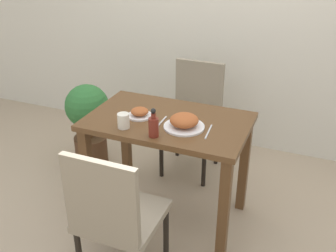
{
  "coord_description": "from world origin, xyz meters",
  "views": [
    {
      "loc": [
        0.85,
        -2.07,
        1.83
      ],
      "look_at": [
        0.0,
        0.0,
        0.7
      ],
      "focal_mm": 42.0,
      "sensor_mm": 36.0,
      "label": 1
    }
  ],
  "objects": [
    {
      "name": "spoon_utensil",
      "position": [
        0.29,
        -0.07,
        0.76
      ],
      "size": [
        0.03,
        0.18,
        0.0
      ],
      "rotation": [
        0.0,
        0.0,
        1.66
      ],
      "color": "silver",
      "rests_on": "dining_table"
    },
    {
      "name": "potted_plant_left",
      "position": [
        -0.88,
        0.4,
        0.41
      ],
      "size": [
        0.36,
        0.36,
        0.71
      ],
      "color": "#51331E",
      "rests_on": "ground_plane"
    },
    {
      "name": "chair_far",
      "position": [
        -0.05,
        0.68,
        0.51
      ],
      "size": [
        0.42,
        0.42,
        0.89
      ],
      "color": "gray",
      "rests_on": "ground_plane"
    },
    {
      "name": "side_plate",
      "position": [
        -0.18,
        -0.04,
        0.78
      ],
      "size": [
        0.16,
        0.16,
        0.06
      ],
      "color": "white",
      "rests_on": "dining_table"
    },
    {
      "name": "wall_back",
      "position": [
        0.0,
        1.24,
        1.3
      ],
      "size": [
        8.0,
        0.05,
        2.6
      ],
      "color": "beige",
      "rests_on": "ground_plane"
    },
    {
      "name": "sauce_bottle",
      "position": [
        0.01,
        -0.25,
        0.82
      ],
      "size": [
        0.06,
        0.06,
        0.18
      ],
      "color": "maroon",
      "rests_on": "dining_table"
    },
    {
      "name": "fork_utensil",
      "position": [
        -0.02,
        -0.07,
        0.76
      ],
      "size": [
        0.01,
        0.2,
        0.0
      ],
      "rotation": [
        0.0,
        0.0,
        1.6
      ],
      "color": "silver",
      "rests_on": "dining_table"
    },
    {
      "name": "drink_cup",
      "position": [
        -0.2,
        -0.21,
        0.8
      ],
      "size": [
        0.07,
        0.07,
        0.09
      ],
      "color": "silver",
      "rests_on": "dining_table"
    },
    {
      "name": "ground_plane",
      "position": [
        0.0,
        0.0,
        0.0
      ],
      "size": [
        16.0,
        16.0,
        0.0
      ],
      "primitive_type": "plane",
      "color": "tan"
    },
    {
      "name": "food_plate",
      "position": [
        0.14,
        -0.07,
        0.79
      ],
      "size": [
        0.25,
        0.25,
        0.09
      ],
      "color": "white",
      "rests_on": "dining_table"
    },
    {
      "name": "chair_near",
      "position": [
        -0.02,
        -0.68,
        0.51
      ],
      "size": [
        0.42,
        0.42,
        0.89
      ],
      "rotation": [
        0.0,
        0.0,
        3.14
      ],
      "color": "gray",
      "rests_on": "ground_plane"
    },
    {
      "name": "dining_table",
      "position": [
        0.0,
        0.0,
        0.62
      ],
      "size": [
        1.02,
        0.64,
        0.75
      ],
      "color": "brown",
      "rests_on": "ground_plane"
    }
  ]
}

